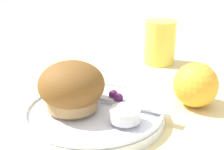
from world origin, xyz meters
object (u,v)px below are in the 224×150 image
object	(u,v)px
muffin	(72,87)
orange_fruit	(196,85)
juice_glass	(160,42)
butter_knife	(115,100)

from	to	relation	value
muffin	orange_fruit	world-z (taller)	muffin
orange_fruit	juice_glass	world-z (taller)	juice_glass
muffin	orange_fruit	xyz separation A→B (m)	(0.07, 0.20, -0.02)
muffin	butter_knife	size ratio (longest dim) A/B	0.59
muffin	orange_fruit	size ratio (longest dim) A/B	1.35
butter_knife	juice_glass	size ratio (longest dim) A/B	1.71
butter_knife	juice_glass	world-z (taller)	juice_glass
muffin	juice_glass	size ratio (longest dim) A/B	1.01
muffin	butter_knife	world-z (taller)	muffin
muffin	orange_fruit	distance (m)	0.21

